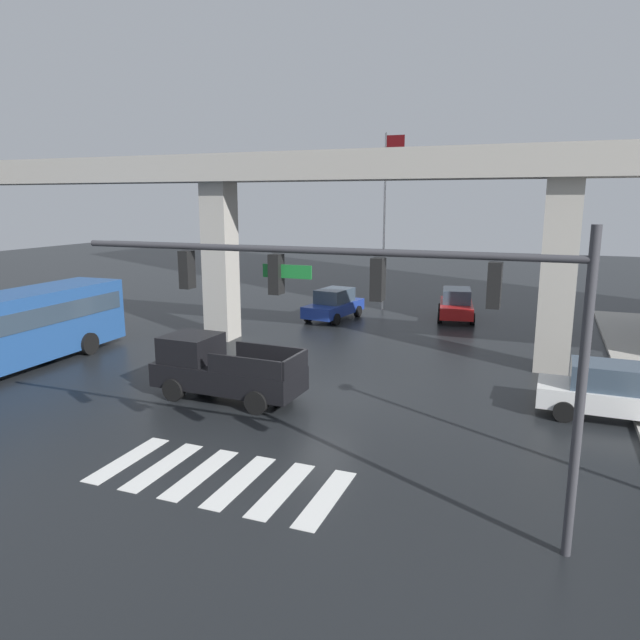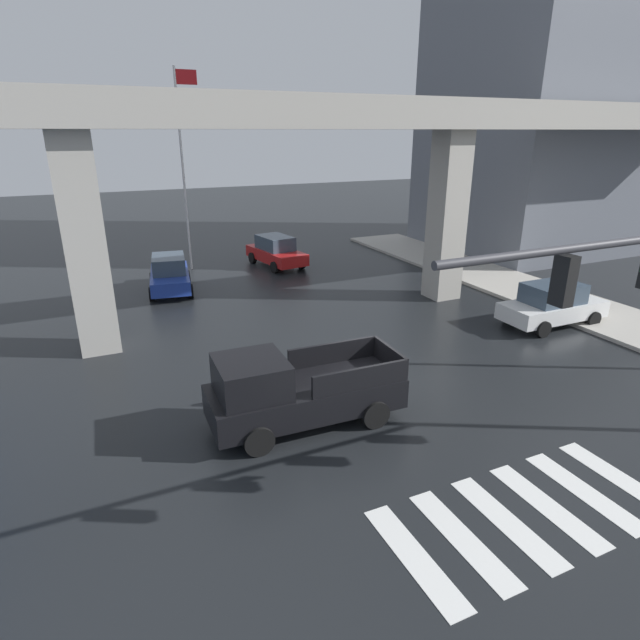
{
  "view_description": "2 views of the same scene",
  "coord_description": "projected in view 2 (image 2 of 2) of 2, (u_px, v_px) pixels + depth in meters",
  "views": [
    {
      "loc": [
        7.0,
        -17.5,
        6.61
      ],
      "look_at": [
        -0.07,
        0.58,
        2.58
      ],
      "focal_mm": 32.64,
      "sensor_mm": 36.0,
      "label": 1
    },
    {
      "loc": [
        -7.38,
        -12.19,
        7.35
      ],
      "look_at": [
        -0.96,
        1.78,
        1.67
      ],
      "focal_mm": 28.81,
      "sensor_mm": 36.0,
      "label": 2
    }
  ],
  "objects": [
    {
      "name": "ground_plane",
      "position": [
        372.0,
        384.0,
        15.83
      ],
      "size": [
        120.0,
        120.0,
        0.0
      ],
      "primitive_type": "plane",
      "color": "black"
    },
    {
      "name": "crosswalk_stripes",
      "position": [
        527.0,
        513.0,
        10.49
      ],
      "size": [
        6.05,
        2.8,
        0.01
      ],
      "color": "silver",
      "rests_on": "ground"
    },
    {
      "name": "elevated_overpass",
      "position": [
        291.0,
        132.0,
        18.79
      ],
      "size": [
        49.82,
        2.22,
        8.61
      ],
      "color": "#ADA89E",
      "rests_on": "ground"
    },
    {
      "name": "sidewalk_east",
      "position": [
        586.0,
        310.0,
        22.12
      ],
      "size": [
        4.0,
        36.0,
        0.15
      ],
      "primitive_type": "cube",
      "color": "#ADA89E",
      "rests_on": "ground"
    },
    {
      "name": "pickup_truck",
      "position": [
        295.0,
        391.0,
        13.34
      ],
      "size": [
        5.16,
        2.21,
        2.08
      ],
      "color": "black",
      "rests_on": "ground"
    },
    {
      "name": "sedan_white",
      "position": [
        552.0,
        305.0,
        20.42
      ],
      "size": [
        4.32,
        2.01,
        1.72
      ],
      "color": "silver",
      "rests_on": "ground"
    },
    {
      "name": "sedan_blue",
      "position": [
        170.0,
        274.0,
        24.79
      ],
      "size": [
        2.43,
        4.51,
        1.72
      ],
      "color": "#1E3899",
      "rests_on": "ground"
    },
    {
      "name": "sedan_red",
      "position": [
        276.0,
        251.0,
        29.47
      ],
      "size": [
        2.47,
        4.53,
        1.72
      ],
      "color": "red",
      "rests_on": "ground"
    },
    {
      "name": "flagpole",
      "position": [
        184.0,
        158.0,
        27.0
      ],
      "size": [
        1.16,
        0.12,
        10.4
      ],
      "color": "silver",
      "rests_on": "ground"
    }
  ]
}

